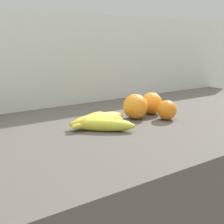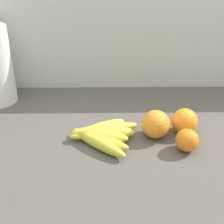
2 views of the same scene
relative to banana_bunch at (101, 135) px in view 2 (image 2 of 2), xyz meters
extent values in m
cube|color=silver|center=(0.10, 0.36, -0.31)|extent=(2.10, 0.06, 1.30)
ellipsoid|color=gold|center=(-0.01, -0.04, 0.00)|extent=(0.17, 0.16, 0.04)
ellipsoid|color=gold|center=(0.00, -0.02, 0.00)|extent=(0.18, 0.11, 0.03)
ellipsoid|color=yellow|center=(0.00, 0.00, 0.00)|extent=(0.17, 0.07, 0.04)
ellipsoid|color=gold|center=(0.01, 0.00, 0.00)|extent=(0.19, 0.05, 0.04)
ellipsoid|color=#CED038|center=(0.01, 0.02, 0.00)|extent=(0.21, 0.10, 0.03)
ellipsoid|color=gold|center=(-0.01, 0.03, 0.00)|extent=(0.17, 0.12, 0.04)
sphere|color=orange|center=(0.16, 0.02, 0.02)|extent=(0.08, 0.08, 0.08)
sphere|color=orange|center=(0.25, 0.04, 0.02)|extent=(0.08, 0.08, 0.08)
sphere|color=orange|center=(0.24, -0.05, 0.01)|extent=(0.06, 0.06, 0.06)
camera|label=1|loc=(-0.44, -0.72, 0.24)|focal=46.84mm
camera|label=2|loc=(0.02, -0.80, 0.57)|focal=54.71mm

